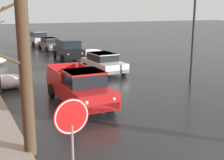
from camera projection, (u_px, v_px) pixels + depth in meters
snow_bank_along_left_kerb at (89, 53)px, 28.96m from camera, size 2.80×1.12×0.75m
snow_bank_along_right_kerb at (5, 82)px, 17.07m from camera, size 2.75×1.44×0.84m
bare_tree_at_the_corner at (25, 50)px, 8.64m from camera, size 3.15×1.85×6.33m
pickup_truck_red_approaching_near_lane at (79, 86)px, 14.17m from camera, size 2.21×5.36×1.76m
sedan_white_parked_kerbside_close at (103, 62)px, 21.47m from camera, size 2.05×4.22×1.42m
suv_black_parked_kerbside_mid at (68, 49)px, 27.18m from camera, size 2.34×4.69×1.82m
sedan_grey_parked_far_down_block at (50, 44)px, 33.33m from camera, size 1.92×4.39×1.42m
suv_silver_queued_behind_truck at (38, 38)px, 38.04m from camera, size 2.10×4.33×1.82m
stop_sign_at_corner at (72, 127)px, 6.11m from camera, size 0.76×0.08×2.68m
street_lamp_post at (193, 35)px, 17.67m from camera, size 0.44×0.24×5.26m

